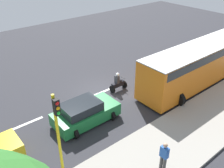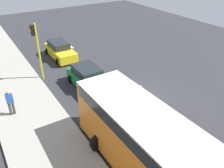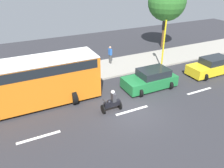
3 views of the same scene
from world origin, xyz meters
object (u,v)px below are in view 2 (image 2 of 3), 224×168
(pedestrian_near_signal, at_px, (10,102))
(motorcycle, at_px, (140,98))
(car_green, at_px, (89,78))
(traffic_light_corner, at_px, (36,44))
(city_bus, at_px, (167,161))
(car_yellow_cab, at_px, (60,50))

(pedestrian_near_signal, bearing_deg, motorcycle, 155.07)
(car_green, height_order, traffic_light_corner, traffic_light_corner)
(city_bus, distance_m, motorcycle, 6.38)
(city_bus, bearing_deg, car_green, -98.52)
(car_yellow_cab, height_order, pedestrian_near_signal, pedestrian_near_signal)
(city_bus, distance_m, traffic_light_corner, 12.76)
(city_bus, height_order, traffic_light_corner, traffic_light_corner)
(car_green, relative_size, city_bus, 0.38)
(city_bus, bearing_deg, car_yellow_cab, -95.94)
(car_green, xyz_separation_m, pedestrian_near_signal, (5.68, 0.72, 0.35))
(car_green, xyz_separation_m, city_bus, (1.44, 9.58, 1.13))
(car_yellow_cab, distance_m, motorcycle, 10.56)
(car_yellow_cab, distance_m, traffic_light_corner, 4.89)
(pedestrian_near_signal, xyz_separation_m, traffic_light_corner, (-3.02, -3.79, 1.87))
(car_yellow_cab, relative_size, pedestrian_near_signal, 2.55)
(motorcycle, height_order, traffic_light_corner, traffic_light_corner)
(car_green, xyz_separation_m, traffic_light_corner, (2.66, -3.07, 2.22))
(car_yellow_cab, bearing_deg, city_bus, 84.06)
(car_yellow_cab, xyz_separation_m, pedestrian_near_signal, (5.90, 7.07, 0.35))
(city_bus, xyz_separation_m, motorcycle, (-3.06, -5.47, -1.20))
(motorcycle, xyz_separation_m, traffic_light_corner, (4.28, -7.18, 2.29))
(car_green, distance_m, pedestrian_near_signal, 5.74)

